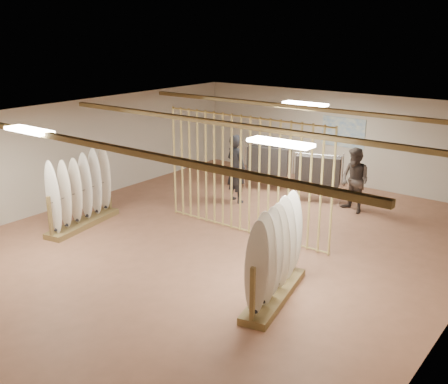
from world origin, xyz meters
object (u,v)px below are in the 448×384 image
Objects in this scene: rack_left at (81,202)px; clothing_rack_a at (268,160)px; rack_right at (275,267)px; shopper_a at (236,164)px; shopper_b at (355,176)px; clothing_rack_b at (318,170)px.

clothing_rack_a is (2.00, 5.21, 0.31)m from rack_left.
rack_right is at bearing -73.43° from clothing_rack_a.
shopper_a reaches higher than clothing_rack_a.
shopper_b is at bearing -144.28° from shopper_a.
rack_left is 0.99× the size of rack_right.
clothing_rack_a is at bearing 160.26° from clothing_rack_b.
clothing_rack_b is at bearing -129.07° from shopper_a.
shopper_a reaches higher than shopper_b.
shopper_b reaches higher than rack_right.
rack_right is 5.53m from shopper_a.
rack_left is 1.05× the size of shopper_a.
rack_left is at bearing -128.37° from clothing_rack_a.
shopper_b is (4.82, 4.97, 0.36)m from rack_left.
clothing_rack_b is 2.25m from shopper_a.
shopper_a is (-0.14, -1.40, 0.16)m from clothing_rack_a.
rack_right is 1.06× the size of shopper_a.
rack_left is 1.62× the size of clothing_rack_b.
rack_right is 1.64× the size of clothing_rack_b.
clothing_rack_a is 1.66m from clothing_rack_b.
shopper_b is (1.16, -0.18, 0.06)m from clothing_rack_b.
rack_right is at bearing 147.41° from shopper_a.
clothing_rack_b is 1.17m from shopper_b.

